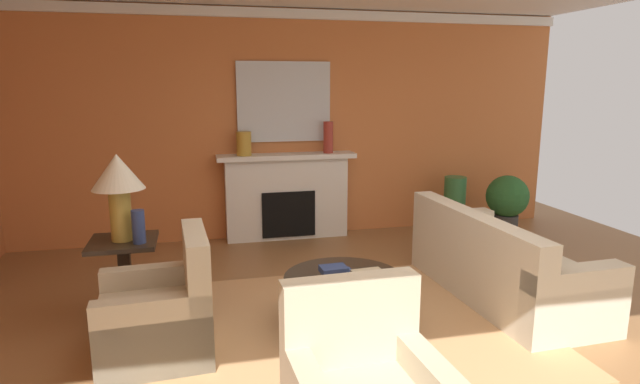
{
  "coord_description": "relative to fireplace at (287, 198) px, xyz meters",
  "views": [
    {
      "loc": [
        -1.21,
        -3.73,
        2.02
      ],
      "look_at": [
        -0.05,
        1.09,
        1.0
      ],
      "focal_mm": 29.5,
      "sensor_mm": 36.0,
      "label": 1
    }
  ],
  "objects": [
    {
      "name": "wall_fireplace",
      "position": [
        0.06,
        0.21,
        0.95
      ],
      "size": [
        7.64,
        0.12,
        2.97
      ],
      "primitive_type": "cube",
      "color": "#CC723D",
      "rests_on": "ground_plane"
    },
    {
      "name": "book_art_folio",
      "position": [
        0.17,
        -2.87,
        -0.03
      ],
      "size": [
        0.26,
        0.22,
        0.04
      ],
      "primitive_type": "cube",
      "rotation": [
        0.0,
        0.0,
        0.08
      ],
      "color": "tan",
      "rests_on": "coffee_table"
    },
    {
      "name": "coffee_table",
      "position": [
        0.0,
        -2.72,
        -0.2
      ],
      "size": [
        1.0,
        1.0,
        0.45
      ],
      "color": "#2D2319",
      "rests_on": "ground_plane"
    },
    {
      "name": "book_small_novel",
      "position": [
        -0.11,
        -2.82,
        0.02
      ],
      "size": [
        0.22,
        0.17,
        0.05
      ],
      "primitive_type": "cube",
      "rotation": [
        0.0,
        0.0,
        0.06
      ],
      "color": "navy",
      "rests_on": "coffee_table"
    },
    {
      "name": "vase_on_side_table",
      "position": [
        -1.65,
        -2.19,
        0.3
      ],
      "size": [
        0.11,
        0.11,
        0.29
      ],
      "primitive_type": "cylinder",
      "color": "navy",
      "rests_on": "side_table"
    },
    {
      "name": "fireplace",
      "position": [
        0.0,
        0.0,
        0.0
      ],
      "size": [
        1.8,
        0.35,
        1.13
      ],
      "color": "white",
      "rests_on": "ground_plane"
    },
    {
      "name": "side_table",
      "position": [
        -1.8,
        -2.07,
        -0.14
      ],
      "size": [
        0.56,
        0.56,
        0.7
      ],
      "color": "#2D2319",
      "rests_on": "ground_plane"
    },
    {
      "name": "crown_moulding",
      "position": [
        0.06,
        0.13,
        2.35
      ],
      "size": [
        7.64,
        0.08,
        0.12
      ],
      "primitive_type": "cube",
      "color": "white"
    },
    {
      "name": "mantel_mirror",
      "position": [
        0.0,
        0.12,
        1.26
      ],
      "size": [
        1.22,
        0.04,
        1.02
      ],
      "primitive_type": "cube",
      "color": "silver"
    },
    {
      "name": "vase_tall_corner",
      "position": [
        2.28,
        -0.3,
        -0.15
      ],
      "size": [
        0.3,
        0.3,
        0.78
      ],
      "primitive_type": "cylinder",
      "color": "#33703D",
      "rests_on": "ground_plane"
    },
    {
      "name": "area_rug",
      "position": [
        0.0,
        -2.72,
        -0.53
      ],
      "size": [
        3.23,
        2.56,
        0.01
      ],
      "primitive_type": "cube",
      "color": "tan",
      "rests_on": "ground_plane"
    },
    {
      "name": "vase_mantel_right",
      "position": [
        0.55,
        -0.05,
        0.8
      ],
      "size": [
        0.13,
        0.13,
        0.41
      ],
      "primitive_type": "cylinder",
      "color": "#9E3328",
      "rests_on": "fireplace"
    },
    {
      "name": "book_red_cover",
      "position": [
        -0.02,
        -2.7,
        -0.07
      ],
      "size": [
        0.21,
        0.19,
        0.04
      ],
      "primitive_type": "cube",
      "rotation": [
        0.0,
        0.0,
        0.04
      ],
      "color": "navy",
      "rests_on": "coffee_table"
    },
    {
      "name": "sofa",
      "position": [
        1.63,
        -2.45,
        -0.24
      ],
      "size": [
        0.98,
        2.13,
        0.85
      ],
      "color": "beige",
      "rests_on": "ground_plane"
    },
    {
      "name": "potted_plant",
      "position": [
        2.88,
        -0.62,
        -0.05
      ],
      "size": [
        0.56,
        0.56,
        0.83
      ],
      "color": "#333333",
      "rests_on": "ground_plane"
    },
    {
      "name": "ground_plane",
      "position": [
        0.06,
        -2.98,
        -0.54
      ],
      "size": [
        9.15,
        9.15,
        0.0
      ],
      "primitive_type": "plane",
      "color": "olive"
    },
    {
      "name": "vase_mantel_left",
      "position": [
        -0.55,
        -0.05,
        0.75
      ],
      "size": [
        0.19,
        0.19,
        0.3
      ],
      "primitive_type": "cylinder",
      "color": "#B7892D",
      "rests_on": "fireplace"
    },
    {
      "name": "table_lamp",
      "position": [
        -1.8,
        -2.07,
        0.69
      ],
      "size": [
        0.44,
        0.44,
        0.75
      ],
      "color": "#B28E38",
      "rests_on": "side_table"
    },
    {
      "name": "armchair_near_window",
      "position": [
        -1.46,
        -2.85,
        -0.23
      ],
      "size": [
        0.84,
        0.84,
        0.95
      ],
      "color": "#C1B293",
      "rests_on": "ground_plane"
    }
  ]
}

